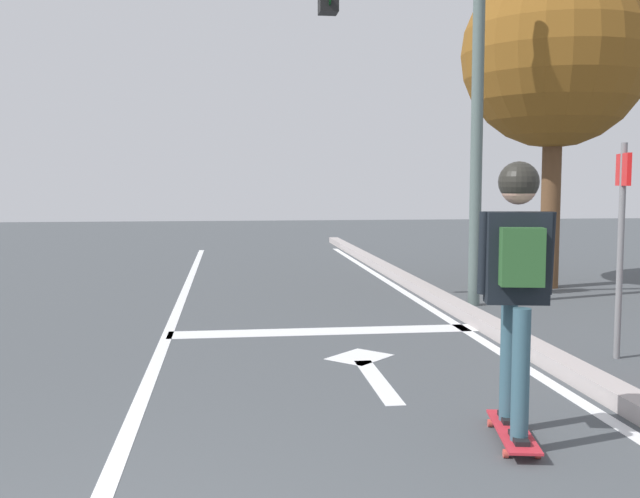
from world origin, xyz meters
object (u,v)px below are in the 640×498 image
at_px(traffic_signal_mast, 412,58).
at_px(street_sign_post, 622,218).
at_px(skateboard, 513,432).
at_px(skater, 517,260).
at_px(roadside_tree, 555,56).

relative_size(traffic_signal_mast, street_sign_post, 2.39).
bearing_deg(skateboard, skater, -100.79).
bearing_deg(skater, skateboard, 79.21).
height_order(street_sign_post, roadside_tree, roadside_tree).
height_order(traffic_signal_mast, street_sign_post, traffic_signal_mast).
xyz_separation_m(skateboard, street_sign_post, (1.85, 2.04, 1.28)).
height_order(skater, street_sign_post, street_sign_post).
distance_m(traffic_signal_mast, street_sign_post, 3.87).
height_order(skateboard, skater, skater).
bearing_deg(skateboard, traffic_signal_mast, 83.34).
height_order(skateboard, street_sign_post, street_sign_post).
xyz_separation_m(street_sign_post, roadside_tree, (1.39, 4.57, 2.29)).
bearing_deg(roadside_tree, street_sign_post, -106.93).
height_order(skateboard, traffic_signal_mast, traffic_signal_mast).
relative_size(skater, roadside_tree, 0.34).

